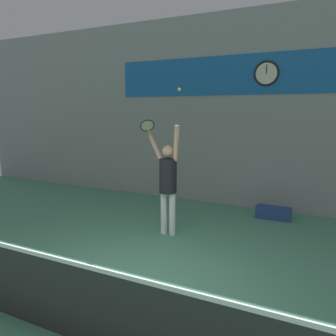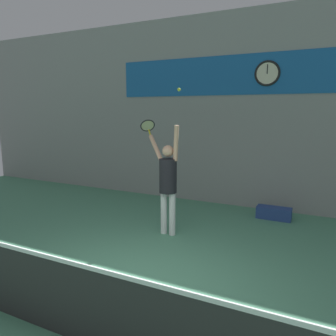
{
  "view_description": "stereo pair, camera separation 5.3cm",
  "coord_description": "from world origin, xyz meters",
  "px_view_note": "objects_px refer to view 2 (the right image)",
  "views": [
    {
      "loc": [
        2.3,
        -3.55,
        2.54
      ],
      "look_at": [
        -0.5,
        2.28,
        1.39
      ],
      "focal_mm": 35.0,
      "sensor_mm": 36.0,
      "label": 1
    },
    {
      "loc": [
        2.35,
        -3.52,
        2.54
      ],
      "look_at": [
        -0.5,
        2.28,
        1.39
      ],
      "focal_mm": 35.0,
      "sensor_mm": 36.0,
      "label": 2
    }
  ],
  "objects_px": {
    "tennis_player": "(168,179)",
    "tennis_ball": "(179,90)",
    "scoreboard_clock": "(267,73)",
    "equipment_bag": "(274,213)",
    "tennis_racket": "(148,126)"
  },
  "relations": [
    {
      "from": "tennis_ball",
      "to": "equipment_bag",
      "type": "distance_m",
      "value": 3.77
    },
    {
      "from": "scoreboard_clock",
      "to": "equipment_bag",
      "type": "height_order",
      "value": "scoreboard_clock"
    },
    {
      "from": "scoreboard_clock",
      "to": "tennis_ball",
      "type": "relative_size",
      "value": 9.57
    },
    {
      "from": "scoreboard_clock",
      "to": "equipment_bag",
      "type": "xyz_separation_m",
      "value": [
        0.43,
        -0.66,
        -3.28
      ]
    },
    {
      "from": "tennis_racket",
      "to": "tennis_player",
      "type": "bearing_deg",
      "value": -35.6
    },
    {
      "from": "scoreboard_clock",
      "to": "tennis_racket",
      "type": "relative_size",
      "value": 1.46
    },
    {
      "from": "scoreboard_clock",
      "to": "equipment_bag",
      "type": "bearing_deg",
      "value": -56.77
    },
    {
      "from": "scoreboard_clock",
      "to": "tennis_ball",
      "type": "bearing_deg",
      "value": -113.36
    },
    {
      "from": "scoreboard_clock",
      "to": "equipment_bag",
      "type": "distance_m",
      "value": 3.37
    },
    {
      "from": "scoreboard_clock",
      "to": "tennis_ball",
      "type": "xyz_separation_m",
      "value": [
        -1.15,
        -2.65,
        -0.5
      ]
    },
    {
      "from": "tennis_racket",
      "to": "tennis_ball",
      "type": "height_order",
      "value": "tennis_ball"
    },
    {
      "from": "equipment_bag",
      "to": "tennis_player",
      "type": "bearing_deg",
      "value": -133.16
    },
    {
      "from": "tennis_racket",
      "to": "equipment_bag",
      "type": "height_order",
      "value": "tennis_racket"
    },
    {
      "from": "tennis_player",
      "to": "tennis_ball",
      "type": "relative_size",
      "value": 35.07
    },
    {
      "from": "tennis_racket",
      "to": "scoreboard_clock",
      "type": "bearing_deg",
      "value": 43.61
    }
  ]
}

